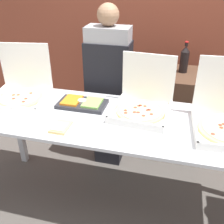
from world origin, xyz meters
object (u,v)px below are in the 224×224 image
(soda_can_silver, at_px, (158,72))
(soda_can_colored, at_px, (165,65))
(veggie_tray, at_px, (82,103))
(pizza_box_near_left, at_px, (142,103))
(pizza_box_far_right, at_px, (21,90))
(soda_bottle, at_px, (184,59))
(paper_plate_front_left, at_px, (61,128))
(person_server_vest, at_px, (109,83))

(soda_can_silver, distance_m, soda_can_colored, 0.22)
(veggie_tray, relative_size, soda_can_silver, 3.23)
(pizza_box_near_left, xyz_separation_m, pizza_box_far_right, (-1.05, -0.02, 0.00))
(pizza_box_far_right, distance_m, veggie_tray, 0.56)
(soda_bottle, height_order, soda_can_colored, soda_bottle)
(soda_bottle, distance_m, soda_can_silver, 0.35)
(veggie_tray, bearing_deg, pizza_box_near_left, 2.22)
(paper_plate_front_left, relative_size, soda_bottle, 0.73)
(veggie_tray, bearing_deg, soda_can_colored, 55.61)
(person_server_vest, bearing_deg, pizza_box_far_right, 36.38)
(veggie_tray, height_order, soda_can_silver, soda_can_silver)
(soda_can_colored, bearing_deg, soda_can_silver, -104.19)
(veggie_tray, bearing_deg, soda_bottle, 48.62)
(person_server_vest, bearing_deg, soda_can_silver, -157.22)
(pizza_box_far_right, bearing_deg, soda_can_colored, 27.85)
(pizza_box_near_left, bearing_deg, veggie_tray, -173.16)
(soda_can_colored, bearing_deg, person_server_vest, -141.41)
(pizza_box_near_left, xyz_separation_m, paper_plate_front_left, (-0.52, -0.40, -0.06))
(soda_can_silver, bearing_deg, person_server_vest, -157.22)
(soda_can_silver, bearing_deg, soda_bottle, 43.59)
(pizza_box_near_left, bearing_deg, soda_can_silver, 89.98)
(pizza_box_near_left, height_order, soda_bottle, pizza_box_near_left)
(pizza_box_near_left, height_order, person_server_vest, person_server_vest)
(pizza_box_far_right, xyz_separation_m, soda_can_silver, (1.11, 0.67, 0.03))
(paper_plate_front_left, bearing_deg, pizza_box_far_right, 144.65)
(paper_plate_front_left, bearing_deg, soda_can_colored, 63.47)
(paper_plate_front_left, distance_m, soda_bottle, 1.53)
(soda_bottle, distance_m, soda_can_colored, 0.21)
(person_server_vest, bearing_deg, soda_bottle, -148.77)
(paper_plate_front_left, height_order, veggie_tray, veggie_tray)
(paper_plate_front_left, xyz_separation_m, veggie_tray, (0.02, 0.38, 0.01))
(soda_bottle, xyz_separation_m, soda_can_silver, (-0.24, -0.23, -0.08))
(pizza_box_far_right, xyz_separation_m, soda_bottle, (1.35, 0.90, 0.11))
(pizza_box_far_right, xyz_separation_m, veggie_tray, (0.55, 0.00, -0.06))
(pizza_box_far_right, height_order, soda_can_silver, pizza_box_far_right)
(pizza_box_near_left, distance_m, soda_can_colored, 0.87)
(veggie_tray, relative_size, soda_bottle, 1.25)
(soda_bottle, bearing_deg, veggie_tray, -131.38)
(pizza_box_near_left, distance_m, person_server_vest, 0.61)
(soda_can_colored, relative_size, person_server_vest, 0.07)
(soda_bottle, relative_size, soda_can_silver, 2.59)
(paper_plate_front_left, relative_size, person_server_vest, 0.14)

